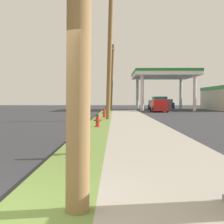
{
  "coord_description": "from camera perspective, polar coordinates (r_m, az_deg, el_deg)",
  "views": [
    {
      "loc": [
        1.66,
        -3.92,
        1.63
      ],
      "look_at": [
        1.53,
        13.49,
        0.92
      ],
      "focal_mm": 51.49,
      "sensor_mm": 36.0,
      "label": 1
    }
  ],
  "objects": [
    {
      "name": "fire_hydrant_nearest",
      "position": [
        8.89,
        -5.93,
        -5.32
      ],
      "size": [
        0.42,
        0.38,
        0.74
      ],
      "color": "red",
      "rests_on": "grass_verge"
    },
    {
      "name": "fire_hydrant_second",
      "position": [
        17.37,
        -2.56,
        -1.57
      ],
      "size": [
        0.42,
        0.38,
        0.74
      ],
      "color": "red",
      "rests_on": "grass_verge"
    },
    {
      "name": "fire_hydrant_third",
      "position": [
        26.36,
        -1.38,
        -0.24
      ],
      "size": [
        0.42,
        0.37,
        0.74
      ],
      "color": "red",
      "rests_on": "grass_verge"
    },
    {
      "name": "fire_hydrant_fourth",
      "position": [
        36.5,
        -1.05,
        0.48
      ],
      "size": [
        0.42,
        0.38,
        0.74
      ],
      "color": "red",
      "rests_on": "grass_verge"
    },
    {
      "name": "utility_pole_midground",
      "position": [
        23.83,
        -0.41,
        11.39
      ],
      "size": [
        0.76,
        1.96,
        10.34
      ],
      "color": "olive",
      "rests_on": "grass_verge"
    },
    {
      "name": "utility_pole_background",
      "position": [
        44.66,
        0.01,
        6.37
      ],
      "size": [
        0.8,
        2.12,
        9.13
      ],
      "color": "brown",
      "rests_on": "grass_verge"
    },
    {
      "name": "gas_station_canopy",
      "position": [
        49.45,
        16.94,
        3.47
      ],
      "size": [
        16.63,
        12.27,
        5.67
      ],
      "color": "silver",
      "rests_on": "ground"
    },
    {
      "name": "car_red_by_near_pump",
      "position": [
        40.76,
        8.34,
        1.04
      ],
      "size": [
        2.06,
        4.55,
        1.57
      ],
      "color": "red",
      "rests_on": "ground"
    },
    {
      "name": "car_navy_by_far_pump",
      "position": [
        55.08,
        9.67,
        1.36
      ],
      "size": [
        2.01,
        4.53,
        1.57
      ],
      "color": "navy",
      "rests_on": "ground"
    },
    {
      "name": "truck_teal_at_forecourt",
      "position": [
        48.05,
        8.21,
        1.46
      ],
      "size": [
        2.49,
        5.53,
        1.97
      ],
      "color": "#197075",
      "rests_on": "ground"
    }
  ]
}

